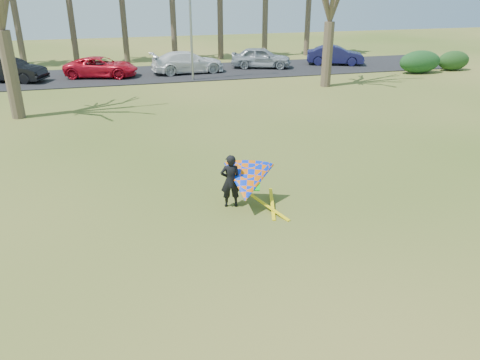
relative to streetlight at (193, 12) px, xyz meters
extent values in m
plane|color=#285111|center=(-2.16, -22.00, -4.46)|extent=(100.00, 100.00, 0.00)
cube|color=black|center=(-2.16, 3.00, -4.43)|extent=(46.00, 7.00, 0.06)
cylinder|color=#4E3F2F|center=(-12.16, 9.00, 0.04)|extent=(0.48, 0.48, 9.00)
cylinder|color=#4A392C|center=(-8.16, 9.00, 0.39)|extent=(0.48, 0.48, 9.70)
cylinder|color=#4A3D2C|center=(-0.16, 9.00, 0.04)|extent=(0.48, 0.48, 9.00)
cylinder|color=#453529|center=(11.84, 9.00, 0.04)|extent=(0.48, 0.48, 9.00)
cylinder|color=brown|center=(-10.16, -7.00, -2.36)|extent=(0.64, 0.64, 4.20)
cylinder|color=#46362A|center=(7.84, -4.00, -2.47)|extent=(0.64, 0.64, 3.99)
cylinder|color=gray|center=(-0.16, 0.00, -0.46)|extent=(0.16, 0.16, 8.00)
ellipsoid|color=#163D1A|center=(16.46, -1.51, -3.64)|extent=(3.28, 1.49, 1.64)
ellipsoid|color=#183A15|center=(19.62, -1.16, -3.74)|extent=(2.62, 1.23, 1.45)
imported|color=black|center=(-11.98, 2.54, -3.64)|extent=(4.88, 3.28, 1.52)
imported|color=red|center=(-6.16, 2.69, -3.72)|extent=(5.37, 3.44, 1.38)
imported|color=white|center=(-0.06, 2.69, -3.64)|extent=(5.44, 2.56, 1.53)
imported|color=#989EA4|center=(5.76, 3.37, -3.62)|extent=(4.94, 3.18, 1.56)
imported|color=#161643|center=(11.95, 3.26, -3.67)|extent=(4.74, 3.12, 1.48)
imported|color=black|center=(-2.29, -19.38, -3.64)|extent=(0.65, 0.47, 1.65)
cone|color=#042CD9|center=(-1.84, -19.63, -3.61)|extent=(2.13, 2.39, 2.02)
cube|color=#0CBF19|center=(-1.72, -19.71, -3.66)|extent=(0.62, 0.60, 0.24)
cube|color=yellow|center=(-1.29, -19.98, -4.45)|extent=(0.85, 1.66, 0.28)
cube|color=yellow|center=(-1.09, -19.78, -4.45)|extent=(0.56, 1.76, 0.22)
camera|label=1|loc=(-5.32, -31.86, 1.90)|focal=35.00mm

